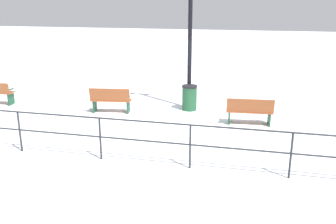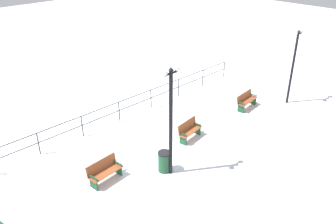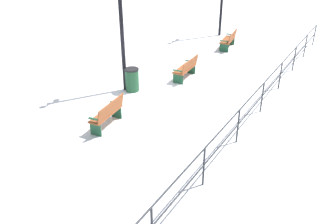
# 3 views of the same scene
# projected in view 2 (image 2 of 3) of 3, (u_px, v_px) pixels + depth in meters

# --- Properties ---
(ground_plane) EXTENTS (80.00, 80.00, 0.00)m
(ground_plane) POSITION_uv_depth(u_px,v_px,m) (152.00, 158.00, 15.81)
(ground_plane) COLOR white
(ground_plane) RESTS_ON ground
(bench_second) EXTENTS (0.67, 1.51, 0.91)m
(bench_second) POSITION_uv_depth(u_px,v_px,m) (104.00, 171.00, 14.17)
(bench_second) COLOR brown
(bench_second) RESTS_ON ground
(bench_third) EXTENTS (0.67, 1.48, 0.93)m
(bench_third) POSITION_uv_depth(u_px,v_px,m) (189.00, 130.00, 17.05)
(bench_third) COLOR brown
(bench_third) RESTS_ON ground
(bench_fourth) EXTENTS (0.65, 1.63, 0.89)m
(bench_fourth) POSITION_uv_depth(u_px,v_px,m) (246.00, 100.00, 20.07)
(bench_fourth) COLOR brown
(bench_fourth) RESTS_ON ground
(lamppost_middle) EXTENTS (0.23, 0.88, 4.69)m
(lamppost_middle) POSITION_uv_depth(u_px,v_px,m) (171.00, 112.00, 13.52)
(lamppost_middle) COLOR black
(lamppost_middle) RESTS_ON ground
(lamppost_far) EXTENTS (0.28, 1.07, 4.36)m
(lamppost_far) POSITION_uv_depth(u_px,v_px,m) (295.00, 54.00, 19.56)
(lamppost_far) COLOR black
(lamppost_far) RESTS_ON ground
(waterfront_railing) EXTENTS (0.05, 20.50, 1.11)m
(waterfront_railing) POSITION_uv_depth(u_px,v_px,m) (101.00, 115.00, 17.86)
(waterfront_railing) COLOR #26282D
(waterfront_railing) RESTS_ON ground
(trash_bin) EXTENTS (0.55, 0.55, 0.91)m
(trash_bin) POSITION_uv_depth(u_px,v_px,m) (164.00, 161.00, 14.76)
(trash_bin) COLOR #1E4C2D
(trash_bin) RESTS_ON ground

